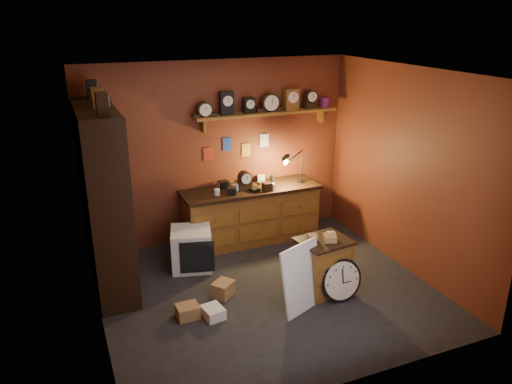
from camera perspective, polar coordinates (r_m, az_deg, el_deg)
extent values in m
plane|color=black|center=(6.42, 1.28, -11.25)|extent=(4.00, 4.00, 0.00)
cube|color=maroon|center=(7.44, -4.25, 4.50)|extent=(4.00, 0.02, 2.70)
cube|color=maroon|center=(4.39, 11.01, -7.22)|extent=(4.00, 0.02, 2.70)
cube|color=maroon|center=(5.40, -18.44, -2.61)|extent=(0.02, 3.60, 2.70)
cube|color=maroon|center=(6.86, 16.87, 2.33)|extent=(0.02, 3.60, 2.70)
cube|color=beige|center=(5.53, 1.50, 13.44)|extent=(4.00, 3.60, 0.02)
cube|color=brown|center=(7.42, 1.21, 9.03)|extent=(2.20, 0.30, 0.04)
cube|color=brown|center=(7.19, -6.04, 7.59)|extent=(0.04, 0.16, 0.20)
cube|color=brown|center=(7.93, 7.37, 8.70)|extent=(0.04, 0.16, 0.20)
cylinder|color=#B21419|center=(7.84, 7.89, 10.15)|extent=(0.16, 0.16, 0.15)
cube|color=maroon|center=(7.48, -3.13, 4.60)|extent=(0.14, 0.01, 0.20)
cube|color=navy|center=(7.55, -0.99, 5.72)|extent=(0.14, 0.01, 0.20)
cube|color=#BB8617|center=(7.69, 1.11, 5.07)|extent=(0.14, 0.01, 0.20)
cube|color=silver|center=(7.78, 3.15, 6.13)|extent=(0.14, 0.01, 0.20)
cube|color=black|center=(6.38, -18.86, -1.10)|extent=(0.03, 1.60, 2.30)
cube|color=black|center=(5.67, -15.95, -3.42)|extent=(0.45, 0.03, 2.30)
cube|color=black|center=(7.13, -17.58, 1.23)|extent=(0.45, 0.03, 2.30)
cube|color=black|center=(6.85, -15.94, -9.46)|extent=(0.43, 1.54, 0.03)
cube|color=black|center=(6.63, -16.34, -5.68)|extent=(0.43, 1.54, 0.03)
cube|color=black|center=(6.45, -16.73, -2.07)|extent=(0.43, 1.54, 0.03)
cube|color=black|center=(6.30, -17.13, 1.72)|extent=(0.43, 1.54, 0.03)
cube|color=black|center=(6.18, -17.55, 5.68)|extent=(0.43, 1.54, 0.03)
cube|color=black|center=(6.11, -17.93, 9.13)|extent=(0.43, 1.54, 0.03)
cube|color=brown|center=(7.59, -0.59, -2.72)|extent=(2.02, 0.60, 0.80)
cube|color=black|center=(7.44, -0.61, 0.30)|extent=(2.08, 0.66, 0.05)
cube|color=brown|center=(7.33, 0.30, -3.57)|extent=(1.94, 0.02, 0.52)
cylinder|color=black|center=(7.71, 5.14, 1.21)|extent=(0.12, 0.12, 0.02)
cylinder|color=black|center=(7.65, 5.18, 2.56)|extent=(0.02, 0.02, 0.38)
cylinder|color=black|center=(7.50, 4.53, 4.14)|extent=(0.27, 0.09, 0.14)
cone|color=black|center=(7.42, 3.66, 3.68)|extent=(0.18, 0.14, 0.18)
cube|color=brown|center=(6.33, 7.66, -8.43)|extent=(0.64, 0.56, 0.67)
cube|color=black|center=(6.17, 7.81, -5.57)|extent=(0.68, 0.60, 0.03)
cube|color=brown|center=(6.15, 8.80, -9.41)|extent=(0.51, 0.09, 0.57)
cylinder|color=black|center=(6.21, 9.66, -9.89)|extent=(0.54, 0.17, 0.54)
cylinder|color=beige|center=(6.18, 9.83, -9.97)|extent=(0.48, 0.11, 0.47)
cube|color=black|center=(6.14, 9.91, -9.41)|extent=(0.01, 0.04, 0.17)
cube|color=black|center=(6.22, 10.32, -10.10)|extent=(0.12, 0.01, 0.01)
cube|color=silver|center=(6.12, 5.16, -13.04)|extent=(0.64, 0.40, 0.82)
cube|color=silver|center=(6.91, -7.39, -6.42)|extent=(0.65, 0.65, 0.55)
cube|color=black|center=(6.67, -6.74, -7.40)|extent=(0.44, 0.13, 0.44)
cube|color=#9C7344|center=(5.95, -7.81, -13.36)|extent=(0.26, 0.22, 0.16)
cube|color=white|center=(5.92, -4.93, -13.55)|extent=(0.25, 0.29, 0.13)
cube|color=#9C7344|center=(6.29, -3.77, -10.99)|extent=(0.33, 0.32, 0.19)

